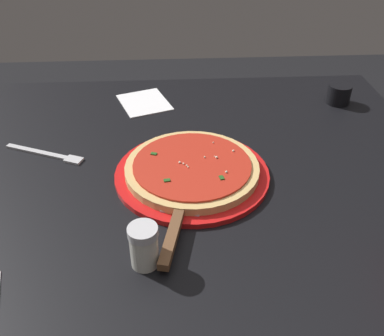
# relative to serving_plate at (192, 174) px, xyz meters

# --- Properties ---
(restaurant_table) EXTENTS (1.02, 0.89, 0.73)m
(restaurant_table) POSITION_rel_serving_plate_xyz_m (-0.02, -0.03, -0.13)
(restaurant_table) COLOR black
(restaurant_table) RESTS_ON ground_plane
(serving_plate) EXTENTS (0.31, 0.31, 0.01)m
(serving_plate) POSITION_rel_serving_plate_xyz_m (0.00, 0.00, 0.00)
(serving_plate) COLOR red
(serving_plate) RESTS_ON restaurant_table
(pizza) EXTENTS (0.26, 0.26, 0.02)m
(pizza) POSITION_rel_serving_plate_xyz_m (-0.00, 0.00, 0.02)
(pizza) COLOR #DBB26B
(pizza) RESTS_ON serving_plate
(pizza_server) EXTENTS (0.09, 0.22, 0.01)m
(pizza_server) POSITION_rel_serving_plate_xyz_m (0.03, 0.15, 0.01)
(pizza_server) COLOR silver
(pizza_server) RESTS_ON serving_plate
(cup_small_sauce) EXTENTS (0.06, 0.06, 0.05)m
(cup_small_sauce) POSITION_rel_serving_plate_xyz_m (-0.40, -0.30, 0.02)
(cup_small_sauce) COLOR black
(cup_small_sauce) RESTS_ON restaurant_table
(napkin_folded_right) EXTENTS (0.16, 0.17, 0.00)m
(napkin_folded_right) POSITION_rel_serving_plate_xyz_m (0.11, -0.33, -0.00)
(napkin_folded_right) COLOR white
(napkin_folded_right) RESTS_ON restaurant_table
(fork) EXTENTS (0.18, 0.09, 0.00)m
(fork) POSITION_rel_serving_plate_xyz_m (0.30, -0.09, -0.00)
(fork) COLOR silver
(fork) RESTS_ON restaurant_table
(parmesan_shaker) EXTENTS (0.05, 0.05, 0.07)m
(parmesan_shaker) POSITION_rel_serving_plate_xyz_m (0.09, 0.22, 0.03)
(parmesan_shaker) COLOR silver
(parmesan_shaker) RESTS_ON restaurant_table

